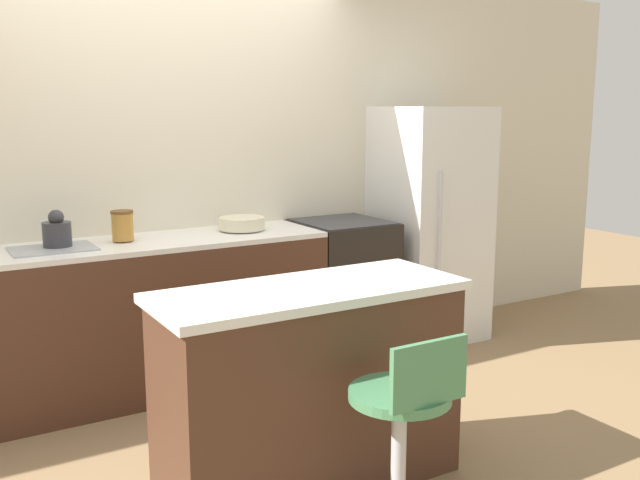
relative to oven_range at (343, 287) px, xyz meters
The scene contains 10 objects.
ground_plane 1.26m from the oven_range, 164.21° to the right, with size 14.00×14.00×0.00m, color #8E704C.
wall_back 1.44m from the oven_range, 163.60° to the left, with size 8.00×0.06×2.60m.
back_counter 1.48m from the oven_range, behind, with size 2.35×0.60×0.93m.
kitchen_island 1.81m from the oven_range, 127.31° to the right, with size 1.38×0.55×0.92m.
oven_range is the anchor object (origin of this frame).
refrigerator 0.83m from the oven_range, ahead, with size 0.70×0.68×1.70m.
stool_chair 2.24m from the oven_range, 116.72° to the right, with size 0.40×0.40×0.86m.
kettle 1.93m from the oven_range, behind, with size 0.16×0.16×0.21m.
mixing_bowl 0.89m from the oven_range, behind, with size 0.29×0.29×0.08m.
canister_jar 1.59m from the oven_range, behind, with size 0.13×0.13×0.17m.
Camera 1 is at (-1.47, -3.72, 1.67)m, focal length 40.00 mm.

